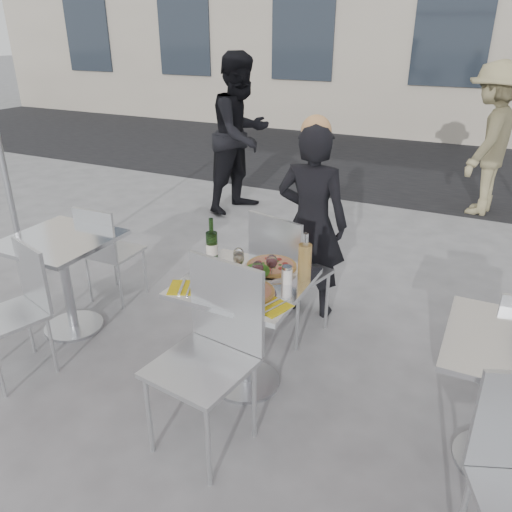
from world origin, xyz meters
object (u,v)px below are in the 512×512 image
at_px(pizza_near, 246,292).
at_px(wineglass_red_b, 272,262).
at_px(pedestrian_a, 241,134).
at_px(wineglass_white_b, 239,259).
at_px(side_table_left, 63,265).
at_px(wineglass_red_a, 258,269).
at_px(carafe, 305,261).
at_px(sugar_shaker, 287,275).
at_px(salad_plate, 257,272).
at_px(main_table, 245,311).
at_px(napkin_right, 271,306).
at_px(side_chair_lnear, 20,301).
at_px(napkin_left, 185,287).
at_px(pedestrian_b, 489,140).
at_px(chair_near, 213,342).
at_px(chair_far, 284,266).
at_px(wineglass_white_a, 239,255).
at_px(side_chair_lfar, 106,247).
at_px(pizza_far, 271,267).
at_px(wine_bottle, 212,245).

bearing_deg(pizza_near, wineglass_red_b, 77.02).
xyz_separation_m(pedestrian_a, wineglass_white_b, (1.58, -3.04, -0.09)).
distance_m(side_table_left, wineglass_red_a, 1.63).
bearing_deg(carafe, sugar_shaker, -126.77).
distance_m(pizza_near, salad_plate, 0.21).
relative_size(main_table, napkin_right, 3.28).
distance_m(side_chair_lnear, napkin_left, 1.16).
xyz_separation_m(main_table, napkin_right, (0.27, -0.20, 0.21)).
relative_size(pedestrian_b, wineglass_red_b, 11.47).
bearing_deg(chair_near, chair_far, 100.47).
relative_size(pizza_near, wineglass_red_b, 2.06).
height_order(wineglass_white_a, napkin_right, wineglass_white_a).
bearing_deg(wineglass_white_b, main_table, -35.15).
bearing_deg(side_chair_lfar, napkin_right, 157.94).
distance_m(chair_near, salad_plate, 0.56).
distance_m(chair_near, sugar_shaker, 0.61).
relative_size(salad_plate, wineglass_white_b, 1.40).
relative_size(chair_far, side_chair_lnear, 1.11).
bearing_deg(napkin_right, wineglass_white_b, 161.67).
xyz_separation_m(salad_plate, wineglass_white_b, (-0.11, -0.03, 0.07)).
height_order(chair_far, napkin_left, chair_far).
distance_m(salad_plate, wineglass_red_b, 0.11).
bearing_deg(pedestrian_b, chair_near, -1.51).
xyz_separation_m(chair_far, chair_near, (0.05, -1.08, 0.03)).
bearing_deg(side_chair_lnear, sugar_shaker, 36.79).
xyz_separation_m(chair_far, wineglass_red_a, (0.10, -0.64, 0.28)).
relative_size(pizza_far, napkin_left, 1.48).
bearing_deg(salad_plate, wineglass_red_a, -63.38).
xyz_separation_m(wine_bottle, wineglass_white_a, (0.22, -0.05, -0.00)).
relative_size(side_table_left, wineglass_red_b, 4.76).
bearing_deg(chair_far, salad_plate, 109.82).
relative_size(main_table, side_chair_lfar, 0.89).
distance_m(pizza_near, wineglass_red_b, 0.25).
height_order(carafe, wineglass_white_a, carafe).
bearing_deg(wineglass_white_b, salad_plate, 13.35).
height_order(side_chair_lnear, pizza_far, side_chair_lnear).
relative_size(side_table_left, pizza_near, 2.31).
xyz_separation_m(wine_bottle, napkin_left, (0.04, -0.38, -0.11)).
height_order(pedestrian_a, wine_bottle, pedestrian_a).
distance_m(chair_near, side_chair_lnear, 1.43).
bearing_deg(pizza_far, pedestrian_b, 76.26).
height_order(salad_plate, wineglass_red_b, wineglass_red_b).
bearing_deg(chair_far, side_chair_lfar, 20.12).
relative_size(side_table_left, pedestrian_a, 0.40).
bearing_deg(wineglass_white_b, wine_bottle, 157.54).
height_order(pizza_near, wine_bottle, wine_bottle).
relative_size(salad_plate, carafe, 0.76).
relative_size(wine_bottle, carafe, 1.02).
relative_size(side_table_left, pizza_far, 2.14).
bearing_deg(side_table_left, wineglass_white_b, 1.76).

